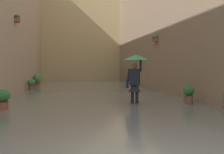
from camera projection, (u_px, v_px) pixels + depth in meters
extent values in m
plane|color=#605B56|center=(91.00, 93.00, 17.66)|extent=(65.70, 65.70, 0.00)
cube|color=slate|center=(91.00, 92.00, 17.66)|extent=(8.54, 32.28, 0.07)
cube|color=#9E563D|center=(155.00, 40.00, 18.10)|extent=(0.20, 0.70, 0.18)
ellipsoid|color=#2D7033|center=(155.00, 37.00, 18.10)|extent=(0.28, 0.76, 0.24)
cube|color=brown|center=(17.00, 20.00, 15.55)|extent=(0.20, 0.70, 0.18)
ellipsoid|color=#2D7033|center=(17.00, 17.00, 15.55)|extent=(0.28, 0.76, 0.24)
cube|color=tan|center=(81.00, 15.00, 31.31)|extent=(11.34, 1.80, 13.31)
cube|color=#4C4233|center=(132.00, 104.00, 12.04)|extent=(0.20, 0.26, 0.10)
cylinder|color=#1E2333|center=(132.00, 94.00, 12.03)|extent=(0.16, 0.16, 0.71)
cube|color=#4C4233|center=(137.00, 104.00, 11.99)|extent=(0.20, 0.26, 0.10)
cylinder|color=#1E2333|center=(137.00, 94.00, 11.97)|extent=(0.16, 0.16, 0.71)
cube|color=#1E2333|center=(135.00, 77.00, 11.98)|extent=(0.44, 0.36, 0.61)
cone|color=#1E2333|center=(135.00, 88.00, 11.99)|extent=(0.67, 0.67, 0.28)
sphere|color=#8C664C|center=(135.00, 66.00, 11.96)|extent=(0.22, 0.22, 0.22)
cylinder|color=#1E2333|center=(141.00, 66.00, 11.89)|extent=(0.11, 0.11, 0.44)
cylinder|color=#1E2333|center=(129.00, 75.00, 12.04)|extent=(0.11, 0.11, 0.48)
cylinder|color=black|center=(136.00, 63.00, 11.94)|extent=(0.02, 0.02, 0.45)
cone|color=#338C4C|center=(136.00, 57.00, 11.93)|extent=(1.05, 1.05, 0.22)
cylinder|color=black|center=(136.00, 54.00, 11.93)|extent=(0.01, 0.01, 0.08)
cube|color=#334766|center=(127.00, 84.00, 12.06)|extent=(0.17, 0.28, 0.32)
torus|color=#334766|center=(127.00, 77.00, 12.05)|extent=(0.15, 0.28, 0.30)
cylinder|color=brown|center=(37.00, 84.00, 23.33)|extent=(0.40, 0.40, 0.28)
torus|color=brown|center=(37.00, 82.00, 23.32)|extent=(0.44, 0.44, 0.04)
ellipsoid|color=#428947|center=(37.00, 78.00, 23.31)|extent=(0.62, 0.62, 0.65)
cylinder|color=brown|center=(31.00, 88.00, 19.39)|extent=(0.37, 0.37, 0.31)
torus|color=brown|center=(31.00, 85.00, 19.39)|extent=(0.41, 0.41, 0.04)
ellipsoid|color=#428947|center=(31.00, 82.00, 19.38)|extent=(0.50, 0.50, 0.40)
cylinder|color=brown|center=(2.00, 107.00, 10.46)|extent=(0.43, 0.43, 0.33)
torus|color=brown|center=(2.00, 102.00, 10.45)|extent=(0.46, 0.46, 0.04)
ellipsoid|color=#2D7033|center=(2.00, 95.00, 10.45)|extent=(0.58, 0.58, 0.43)
cylinder|color=brown|center=(189.00, 101.00, 12.04)|extent=(0.34, 0.34, 0.37)
torus|color=brown|center=(189.00, 96.00, 12.03)|extent=(0.37, 0.37, 0.04)
ellipsoid|color=#2D7033|center=(189.00, 91.00, 12.03)|extent=(0.43, 0.43, 0.41)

